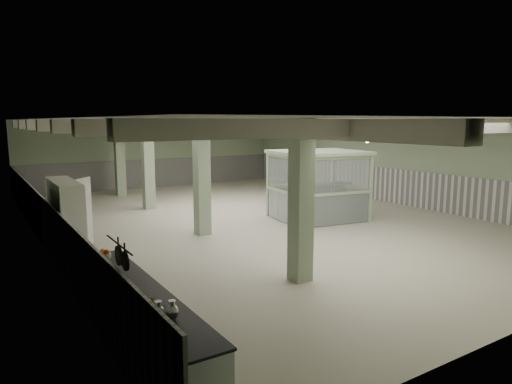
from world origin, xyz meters
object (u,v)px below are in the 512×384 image
prep_counter (137,317)px  filing_cabinet (343,197)px  guard_booth (318,173)px  walkin_cooler (67,224)px

prep_counter → filing_cabinet: bearing=31.2°
guard_booth → filing_cabinet: guard_booth is taller
walkin_cooler → guard_booth: bearing=4.1°
walkin_cooler → guard_booth: size_ratio=0.62×
guard_booth → filing_cabinet: 1.90m
prep_counter → guard_booth: guard_booth is taller
guard_booth → filing_cabinet: (1.53, 0.29, -1.09)m
walkin_cooler → prep_counter: bearing=-89.1°
prep_counter → filing_cabinet: filing_cabinet is taller
prep_counter → guard_booth: 10.45m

